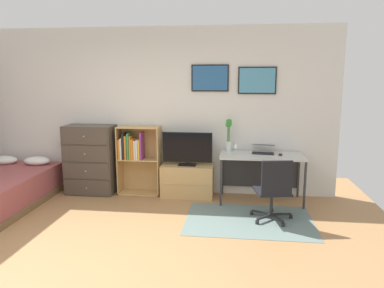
% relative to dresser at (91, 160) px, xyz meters
% --- Properties ---
extents(ground_plane, '(7.20, 7.20, 0.00)m').
position_rel_dresser_xyz_m(ground_plane, '(0.92, -2.15, -0.57)').
color(ground_plane, '#A87A4C').
extents(wall_back_with_posters, '(6.12, 0.09, 2.70)m').
position_rel_dresser_xyz_m(wall_back_with_posters, '(0.94, 0.27, 0.79)').
color(wall_back_with_posters, silver).
rests_on(wall_back_with_posters, ground_plane).
extents(area_rug, '(1.70, 1.20, 0.01)m').
position_rel_dresser_xyz_m(area_rug, '(2.57, -0.90, -0.56)').
color(area_rug, slate).
rests_on(area_rug, ground_plane).
extents(dresser, '(0.80, 0.46, 1.13)m').
position_rel_dresser_xyz_m(dresser, '(0.00, 0.00, 0.00)').
color(dresser, '#4C4238').
rests_on(dresser, ground_plane).
extents(bookshelf, '(0.69, 0.30, 1.12)m').
position_rel_dresser_xyz_m(bookshelf, '(0.75, 0.06, 0.09)').
color(bookshelf, tan).
rests_on(bookshelf, ground_plane).
extents(tv_stand, '(0.83, 0.41, 0.52)m').
position_rel_dresser_xyz_m(tv_stand, '(1.61, 0.02, -0.31)').
color(tv_stand, tan).
rests_on(tv_stand, ground_plane).
extents(television, '(0.79, 0.16, 0.53)m').
position_rel_dresser_xyz_m(television, '(1.61, -0.01, 0.22)').
color(television, black).
rests_on(television, tv_stand).
extents(desk, '(1.27, 0.62, 0.74)m').
position_rel_dresser_xyz_m(desk, '(2.77, -0.01, 0.04)').
color(desk, silver).
rests_on(desk, ground_plane).
extents(office_chair, '(0.58, 0.57, 0.86)m').
position_rel_dresser_xyz_m(office_chair, '(2.88, -0.91, -0.11)').
color(office_chair, '#232326').
rests_on(office_chair, ground_plane).
extents(laptop, '(0.39, 0.41, 0.16)m').
position_rel_dresser_xyz_m(laptop, '(2.80, 0.02, 0.23)').
color(laptop, '#B7B7BC').
rests_on(laptop, desk).
extents(computer_mouse, '(0.06, 0.10, 0.03)m').
position_rel_dresser_xyz_m(computer_mouse, '(3.04, -0.12, 0.19)').
color(computer_mouse, '#262628').
rests_on(computer_mouse, desk).
extents(bamboo_vase, '(0.10, 0.10, 0.51)m').
position_rel_dresser_xyz_m(bamboo_vase, '(2.26, 0.10, 0.46)').
color(bamboo_vase, silver).
rests_on(bamboo_vase, desk).
extents(wine_glass, '(0.07, 0.07, 0.18)m').
position_rel_dresser_xyz_m(wine_glass, '(2.37, -0.13, 0.31)').
color(wine_glass, silver).
rests_on(wine_glass, desk).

